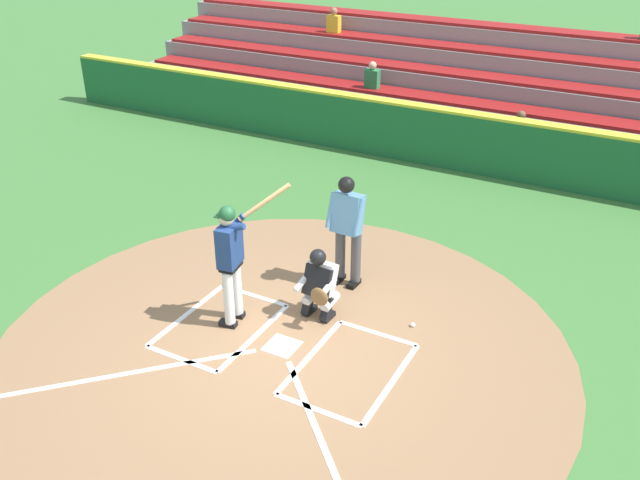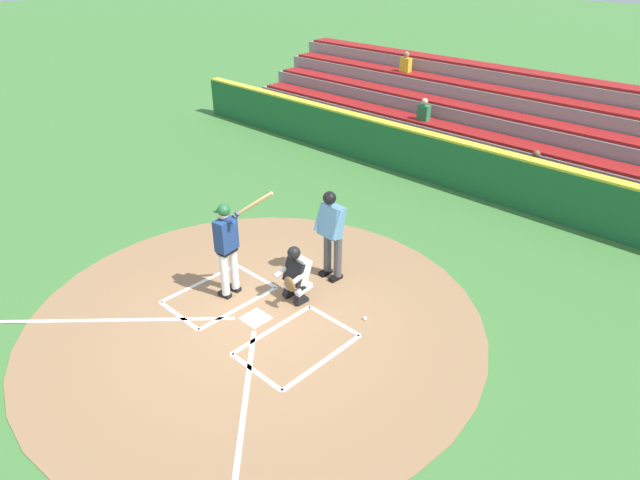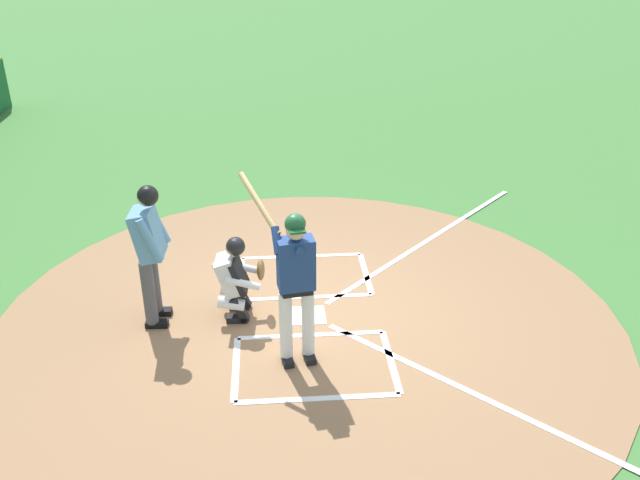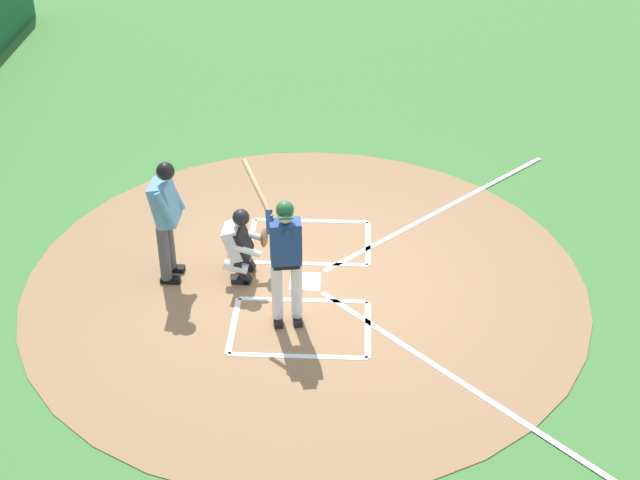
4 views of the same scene
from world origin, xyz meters
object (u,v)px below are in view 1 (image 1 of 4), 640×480
Objects in this scene: catcher at (319,282)px; baseball at (413,325)px; batter at (231,256)px; plate_umpire at (347,223)px.

baseball is at bearing -163.20° from catcher.
batter is 1.14× the size of plate_umpire.
catcher is 1.49m from baseball.
batter reaches higher than plate_umpire.
catcher is at bearing 16.80° from baseball.
batter reaches higher than catcher.
plate_umpire reaches higher than catcher.
batter is 1.34m from catcher.
batter is 1.88× the size of catcher.
batter is at bearing 34.95° from catcher.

